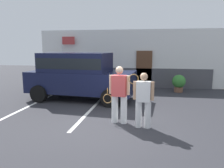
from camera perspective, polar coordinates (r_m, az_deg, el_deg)
The scene contains 9 objects.
ground_plane at distance 6.48m, azimuth -0.88°, elevation -10.97°, with size 40.00×40.00×0.00m, color #2D2D33.
parking_stripe_0 at distance 9.07m, azimuth -21.33°, elevation -5.62°, with size 0.12×4.40×0.01m, color silver.
parking_stripe_1 at distance 8.08m, azimuth -5.67°, elevation -6.82°, with size 0.12×4.40×0.01m, color silver.
house_frontage at distance 12.86m, azimuth 4.83°, elevation 6.26°, with size 10.88×0.40×3.30m.
parked_suv at distance 9.66m, azimuth -8.56°, elevation 2.72°, with size 4.74×2.46×2.05m.
tennis_player_man at distance 6.52m, azimuth 1.89°, elevation -2.66°, with size 0.88×0.33×1.73m.
tennis_player_woman at distance 6.20m, azimuth 8.19°, elevation -3.99°, with size 0.73×0.28×1.58m.
potted_plant_by_porch at distance 11.72m, azimuth 17.12°, elevation 0.38°, with size 0.68×0.68×0.90m.
flag_pole at distance 13.37m, azimuth -12.11°, elevation 8.37°, with size 0.80×0.08×2.96m.
Camera 1 is at (1.13, -5.97, 2.26)m, focal length 34.85 mm.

